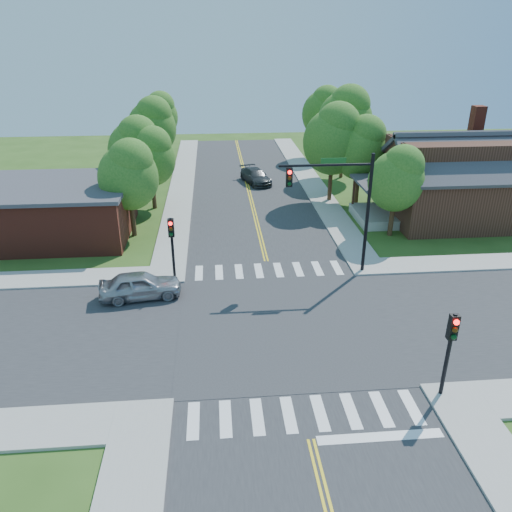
{
  "coord_description": "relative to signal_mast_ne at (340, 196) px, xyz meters",
  "views": [
    {
      "loc": [
        -3.11,
        -20.73,
        13.38
      ],
      "look_at": [
        -0.99,
        3.64,
        2.2
      ],
      "focal_mm": 35.0,
      "sensor_mm": 36.0,
      "label": 1
    }
  ],
  "objects": [
    {
      "name": "tree_w_b",
      "position": [
        -13.09,
        13.9,
        -0.04
      ],
      "size": [
        4.32,
        4.1,
        7.34
      ],
      "color": "#382314",
      "rests_on": "ground"
    },
    {
      "name": "house_ne",
      "position": [
        11.19,
        8.65,
        -1.52
      ],
      "size": [
        13.05,
        8.8,
        7.11
      ],
      "color": "#351C12",
      "rests_on": "ground"
    },
    {
      "name": "tree_house",
      "position": [
        2.76,
        13.46,
        0.55
      ],
      "size": [
        4.85,
        4.61,
        8.25
      ],
      "color": "#382314",
      "rests_on": "ground"
    },
    {
      "name": "ground",
      "position": [
        -3.91,
        -5.59,
        -4.85
      ],
      "size": [
        100.0,
        100.0,
        0.0
      ],
      "primitive_type": "plane",
      "color": "#2E4E18",
      "rests_on": "ground"
    },
    {
      "name": "tree_w_c",
      "position": [
        -12.61,
        22.17,
        0.27
      ],
      "size": [
        4.6,
        4.37,
        7.82
      ],
      "color": "#382314",
      "rests_on": "ground"
    },
    {
      "name": "tree_e_a",
      "position": [
        5.38,
        5.56,
        -0.62
      ],
      "size": [
        3.8,
        3.61,
        6.47
      ],
      "color": "#382314",
      "rests_on": "ground"
    },
    {
      "name": "crosswalk_south",
      "position": [
        -3.91,
        -11.79,
        -4.8
      ],
      "size": [
        8.85,
        2.0,
        0.01
      ],
      "color": "white",
      "rests_on": "ground"
    },
    {
      "name": "tree_e_c",
      "position": [
        5.55,
        20.67,
        0.94
      ],
      "size": [
        5.2,
        4.94,
        8.83
      ],
      "color": "#382314",
      "rests_on": "ground"
    },
    {
      "name": "stop_bar",
      "position": [
        -1.41,
        -13.19,
        -4.85
      ],
      "size": [
        4.6,
        0.45,
        0.09
      ],
      "primitive_type": "cube",
      "color": "white",
      "rests_on": "ground"
    },
    {
      "name": "crosswalk_north",
      "position": [
        -3.91,
        0.61,
        -4.8
      ],
      "size": [
        8.85,
        2.0,
        0.01
      ],
      "color": "white",
      "rests_on": "ground"
    },
    {
      "name": "car_silver",
      "position": [
        -11.19,
        -2.09,
        -4.11
      ],
      "size": [
        2.9,
        4.81,
        1.48
      ],
      "primitive_type": "imported",
      "rotation": [
        0.0,
        0.0,
        1.7
      ],
      "color": "#A4A6AB",
      "rests_on": "ground"
    },
    {
      "name": "tree_e_b",
      "position": [
        4.86,
        12.65,
        -0.04
      ],
      "size": [
        4.32,
        4.1,
        7.34
      ],
      "color": "#382314",
      "rests_on": "ground"
    },
    {
      "name": "tree_bldg",
      "position": [
        -11.84,
        12.92,
        -0.49
      ],
      "size": [
        3.92,
        3.72,
        6.66
      ],
      "color": "#382314",
      "rests_on": "ground"
    },
    {
      "name": "car_dgrey",
      "position": [
        -3.09,
        19.38,
        -4.19
      ],
      "size": [
        4.43,
        5.6,
        1.32
      ],
      "primitive_type": "imported",
      "rotation": [
        0.0,
        0.0,
        0.3
      ],
      "color": "#303335",
      "rests_on": "ground"
    },
    {
      "name": "road_ns",
      "position": [
        -3.91,
        -5.59,
        -4.83
      ],
      "size": [
        10.0,
        90.0,
        0.04
      ],
      "primitive_type": "cube",
      "color": "#2D2D30",
      "rests_on": "ground"
    },
    {
      "name": "signal_pole_se",
      "position": [
        1.69,
        -11.21,
        -2.19
      ],
      "size": [
        0.34,
        0.42,
        3.8
      ],
      "color": "black",
      "rests_on": "ground"
    },
    {
      "name": "road_ew",
      "position": [
        -3.91,
        -5.59,
        -4.83
      ],
      "size": [
        90.0,
        10.0,
        0.04
      ],
      "primitive_type": "cube",
      "color": "#2D2D30",
      "rests_on": "ground"
    },
    {
      "name": "signal_mast_ne",
      "position": [
        0.0,
        0.0,
        0.0
      ],
      "size": [
        5.3,
        0.42,
        7.2
      ],
      "color": "black",
      "rests_on": "ground"
    },
    {
      "name": "tree_e_d",
      "position": [
        5.26,
        28.92,
        0.34
      ],
      "size": [
        4.66,
        4.43,
        7.93
      ],
      "color": "#382314",
      "rests_on": "ground"
    },
    {
      "name": "centerline",
      "position": [
        -3.91,
        -5.59,
        -4.8
      ],
      "size": [
        0.3,
        90.0,
        0.01
      ],
      "color": "yellow",
      "rests_on": "ground"
    },
    {
      "name": "building_nw",
      "position": [
        -18.11,
        7.61,
        -2.97
      ],
      "size": [
        10.4,
        8.4,
        3.73
      ],
      "color": "maroon",
      "rests_on": "ground"
    },
    {
      "name": "signal_pole_nw",
      "position": [
        -9.51,
        -0.01,
        -2.19
      ],
      "size": [
        0.34,
        0.42,
        3.8
      ],
      "color": "black",
      "rests_on": "ground"
    },
    {
      "name": "tree_w_d",
      "position": [
        -12.82,
        31.35,
        -0.11
      ],
      "size": [
        4.26,
        4.04,
        7.24
      ],
      "color": "#382314",
      "rests_on": "ground"
    },
    {
      "name": "intersection_patch",
      "position": [
        -3.91,
        -5.59,
        -4.85
      ],
      "size": [
        10.2,
        10.2,
        0.06
      ],
      "primitive_type": "cube",
      "color": "#2D2D30",
      "rests_on": "ground"
    },
    {
      "name": "sidewalk_nw",
      "position": [
        -19.73,
        10.23,
        -4.78
      ],
      "size": [
        40.0,
        40.0,
        0.14
      ],
      "color": "#9E9B93",
      "rests_on": "ground"
    },
    {
      "name": "tree_w_a",
      "position": [
        -12.69,
        7.07,
        -0.33
      ],
      "size": [
        4.06,
        3.86,
        6.91
      ],
      "color": "#382314",
      "rests_on": "ground"
    },
    {
      "name": "sidewalk_ne",
      "position": [
        11.9,
        10.23,
        -4.78
      ],
      "size": [
        40.0,
        40.0,
        0.14
      ],
      "color": "#9E9B93",
      "rests_on": "ground"
    }
  ]
}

